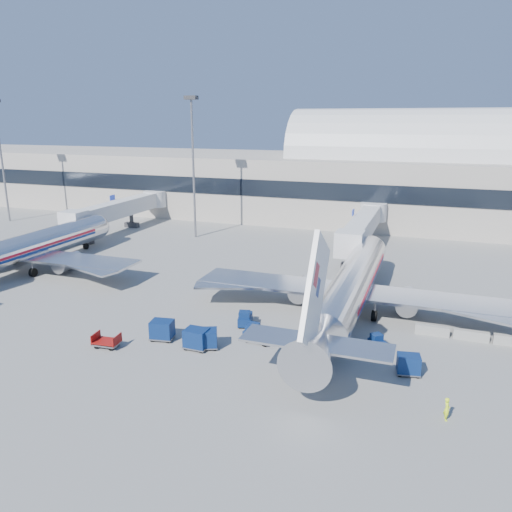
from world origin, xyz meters
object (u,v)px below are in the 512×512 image
at_px(tug_left, 245,318).
at_px(cart_open_red, 107,342).
at_px(barrier_far, 512,341).
at_px(cart_train_b, 197,338).
at_px(tug_lead, 257,334).
at_px(ramp_worker, 447,409).
at_px(mast_west, 193,147).
at_px(jetbridge_mid, 124,208).
at_px(jetbridge_near, 364,225).
at_px(barrier_near, 432,330).
at_px(cart_solo_far, 409,364).
at_px(cart_train_c, 162,330).
at_px(airliner_main, 350,287).
at_px(airliner_mid, 21,250).
at_px(cart_solo_near, 311,363).
at_px(cart_train_a, 206,338).
at_px(barrier_mid, 471,335).
at_px(tug_right, 379,343).

distance_m(tug_left, cart_open_red, 12.78).
xyz_separation_m(tug_left, cart_open_red, (-9.54, -8.50, -0.29)).
bearing_deg(barrier_far, cart_train_b, -158.92).
bearing_deg(barrier_far, tug_lead, -162.14).
distance_m(cart_open_red, ramp_worker, 27.66).
height_order(mast_west, barrier_far, mast_west).
bearing_deg(jetbridge_mid, jetbridge_near, 0.00).
relative_size(barrier_near, cart_solo_far, 1.48).
bearing_deg(cart_train_c, jetbridge_mid, 118.95).
distance_m(airliner_main, barrier_far, 15.02).
height_order(airliner_mid, jetbridge_near, airliner_mid).
distance_m(airliner_mid, barrier_near, 50.12).
bearing_deg(barrier_near, cart_open_red, -155.29).
bearing_deg(cart_open_red, cart_train_c, 33.05).
bearing_deg(cart_solo_far, airliner_main, 110.73).
distance_m(jetbridge_mid, cart_train_b, 51.18).
height_order(jetbridge_near, ramp_worker, jetbridge_near).
height_order(airliner_main, cart_open_red, airliner_main).
bearing_deg(jetbridge_near, cart_solo_far, -76.69).
height_order(mast_west, tug_left, mast_west).
bearing_deg(airliner_main, jetbridge_mid, 149.36).
distance_m(cart_solo_near, cart_open_red, 17.80).
distance_m(cart_train_a, cart_train_c, 4.46).
bearing_deg(barrier_near, tug_lead, -154.91).
xyz_separation_m(jetbridge_near, jetbridge_mid, (-42.00, 0.00, 0.00)).
xyz_separation_m(airliner_mid, cart_train_b, (30.98, -12.38, -1.96)).
bearing_deg(tug_left, airliner_main, -69.80).
relative_size(airliner_main, barrier_mid, 12.42).
bearing_deg(tug_left, cart_solo_near, -145.39).
bearing_deg(cart_train_a, jetbridge_mid, 108.43).
relative_size(jetbridge_mid, cart_train_a, 11.56).
xyz_separation_m(jetbridge_mid, tug_left, (35.45, -32.50, -3.22)).
relative_size(airliner_mid, cart_open_red, 16.08).
distance_m(airliner_mid, cart_train_c, 29.76).
height_order(barrier_near, cart_solo_near, cart_solo_near).
bearing_deg(cart_train_b, cart_open_red, -161.22).
height_order(airliner_mid, cart_open_red, airliner_mid).
xyz_separation_m(cart_solo_near, cart_open_red, (-17.74, -1.40, -0.45)).
bearing_deg(barrier_mid, cart_solo_near, -138.17).
height_order(barrier_mid, cart_train_b, cart_train_b).
bearing_deg(tug_right, ramp_worker, -10.19).
xyz_separation_m(barrier_mid, tug_lead, (-17.87, -6.82, 0.30)).
xyz_separation_m(cart_train_b, ramp_worker, (20.13, -3.91, -0.17)).
xyz_separation_m(mast_west, tug_lead, (23.43, -34.82, -14.04)).
height_order(tug_right, tug_left, tug_left).
distance_m(cart_train_a, cart_open_red, 8.66).
height_order(airliner_mid, cart_solo_near, airliner_mid).
distance_m(barrier_near, cart_solo_far, 8.49).
relative_size(cart_train_b, ramp_worker, 1.31).
bearing_deg(jetbridge_near, cart_train_b, -102.56).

